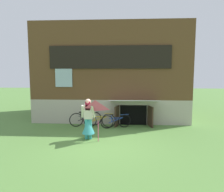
{
  "coord_description": "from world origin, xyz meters",
  "views": [
    {
      "loc": [
        0.74,
        -7.71,
        2.73
      ],
      "look_at": [
        0.21,
        1.41,
        1.71
      ],
      "focal_mm": 32.82,
      "sensor_mm": 36.0,
      "label": 1
    }
  ],
  "objects_px": {
    "bicycle_yellow": "(99,120)",
    "bicycle_black": "(86,119)",
    "kite": "(95,110)",
    "bicycle_blue": "(116,121)",
    "person": "(88,122)"
  },
  "relations": [
    {
      "from": "bicycle_blue",
      "to": "bicycle_black",
      "type": "distance_m",
      "value": 1.61
    },
    {
      "from": "kite",
      "to": "bicycle_black",
      "type": "xyz_separation_m",
      "value": [
        -0.87,
        2.6,
        -0.95
      ]
    },
    {
      "from": "bicycle_yellow",
      "to": "bicycle_black",
      "type": "xyz_separation_m",
      "value": [
        -0.73,
        0.2,
        -0.0
      ]
    },
    {
      "from": "kite",
      "to": "bicycle_black",
      "type": "height_order",
      "value": "kite"
    },
    {
      "from": "bicycle_black",
      "to": "bicycle_yellow",
      "type": "bearing_deg",
      "value": -34.67
    },
    {
      "from": "person",
      "to": "bicycle_blue",
      "type": "height_order",
      "value": "person"
    },
    {
      "from": "kite",
      "to": "bicycle_blue",
      "type": "relative_size",
      "value": 1.07
    },
    {
      "from": "kite",
      "to": "bicycle_yellow",
      "type": "relative_size",
      "value": 0.96
    },
    {
      "from": "kite",
      "to": "bicycle_black",
      "type": "distance_m",
      "value": 2.9
    },
    {
      "from": "kite",
      "to": "bicycle_blue",
      "type": "bearing_deg",
      "value": 73.0
    },
    {
      "from": "bicycle_yellow",
      "to": "bicycle_black",
      "type": "height_order",
      "value": "same"
    },
    {
      "from": "person",
      "to": "kite",
      "type": "xyz_separation_m",
      "value": [
        0.37,
        -0.51,
        0.61
      ]
    },
    {
      "from": "person",
      "to": "kite",
      "type": "relative_size",
      "value": 1.05
    },
    {
      "from": "kite",
      "to": "person",
      "type": "bearing_deg",
      "value": 125.41
    },
    {
      "from": "bicycle_blue",
      "to": "bicycle_yellow",
      "type": "bearing_deg",
      "value": 157.24
    }
  ]
}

